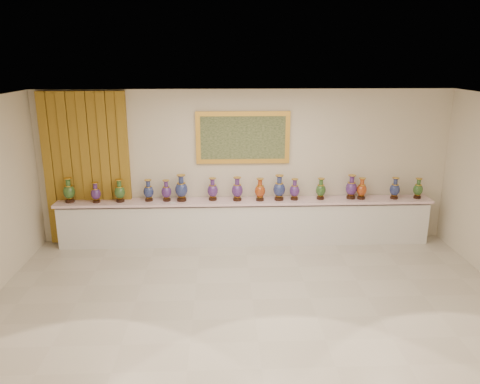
# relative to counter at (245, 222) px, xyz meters

# --- Properties ---
(ground) EXTENTS (8.00, 8.00, 0.00)m
(ground) POSITION_rel_counter_xyz_m (0.00, -2.27, -0.44)
(ground) COLOR beige
(ground) RESTS_ON ground
(room) EXTENTS (8.00, 8.00, 8.00)m
(room) POSITION_rel_counter_xyz_m (-2.55, 0.17, 1.16)
(room) COLOR beige
(room) RESTS_ON ground
(counter) EXTENTS (7.28, 0.48, 0.90)m
(counter) POSITION_rel_counter_xyz_m (0.00, 0.00, 0.00)
(counter) COLOR white
(counter) RESTS_ON ground
(vase_0) EXTENTS (0.24, 0.24, 0.48)m
(vase_0) POSITION_rel_counter_xyz_m (-3.36, -0.02, 0.68)
(vase_0) COLOR black
(vase_0) RESTS_ON counter
(vase_1) EXTENTS (0.22, 0.22, 0.40)m
(vase_1) POSITION_rel_counter_xyz_m (-2.85, -0.05, 0.64)
(vase_1) COLOR black
(vase_1) RESTS_ON counter
(vase_2) EXTENTS (0.21, 0.21, 0.44)m
(vase_2) POSITION_rel_counter_xyz_m (-2.40, -0.03, 0.66)
(vase_2) COLOR black
(vase_2) RESTS_ON counter
(vase_3) EXTENTS (0.21, 0.21, 0.42)m
(vase_3) POSITION_rel_counter_xyz_m (-1.86, 0.01, 0.65)
(vase_3) COLOR black
(vase_3) RESTS_ON counter
(vase_4) EXTENTS (0.22, 0.22, 0.41)m
(vase_4) POSITION_rel_counter_xyz_m (-1.52, -0.00, 0.65)
(vase_4) COLOR black
(vase_4) RESTS_ON counter
(vase_5) EXTENTS (0.28, 0.28, 0.52)m
(vase_5) POSITION_rel_counter_xyz_m (-1.23, -0.01, 0.70)
(vase_5) COLOR black
(vase_5) RESTS_ON counter
(vase_6) EXTENTS (0.25, 0.25, 0.44)m
(vase_6) POSITION_rel_counter_xyz_m (-0.63, 0.01, 0.66)
(vase_6) COLOR black
(vase_6) RESTS_ON counter
(vase_7) EXTENTS (0.28, 0.28, 0.46)m
(vase_7) POSITION_rel_counter_xyz_m (-0.15, -0.04, 0.67)
(vase_7) COLOR black
(vase_7) RESTS_ON counter
(vase_8) EXTENTS (0.24, 0.24, 0.44)m
(vase_8) POSITION_rel_counter_xyz_m (0.28, -0.05, 0.66)
(vase_8) COLOR black
(vase_8) RESTS_ON counter
(vase_9) EXTENTS (0.29, 0.29, 0.50)m
(vase_9) POSITION_rel_counter_xyz_m (0.66, -0.04, 0.69)
(vase_9) COLOR black
(vase_9) RESTS_ON counter
(vase_10) EXTENTS (0.21, 0.21, 0.42)m
(vase_10) POSITION_rel_counter_xyz_m (0.96, -0.03, 0.65)
(vase_10) COLOR black
(vase_10) RESTS_ON counter
(vase_11) EXTENTS (0.21, 0.21, 0.42)m
(vase_11) POSITION_rel_counter_xyz_m (1.47, -0.01, 0.65)
(vase_11) COLOR black
(vase_11) RESTS_ON counter
(vase_12) EXTENTS (0.22, 0.22, 0.47)m
(vase_12) POSITION_rel_counter_xyz_m (2.08, 0.01, 0.68)
(vase_12) COLOR black
(vase_12) RESTS_ON counter
(vase_13) EXTENTS (0.25, 0.25, 0.42)m
(vase_13) POSITION_rel_counter_xyz_m (2.27, -0.03, 0.65)
(vase_13) COLOR black
(vase_13) RESTS_ON counter
(vase_14) EXTENTS (0.25, 0.25, 0.42)m
(vase_14) POSITION_rel_counter_xyz_m (2.93, -0.04, 0.65)
(vase_14) COLOR black
(vase_14) RESTS_ON counter
(vase_15) EXTENTS (0.25, 0.25, 0.40)m
(vase_15) POSITION_rel_counter_xyz_m (3.39, -0.03, 0.64)
(vase_15) COLOR black
(vase_15) RESTS_ON counter
(label_card) EXTENTS (0.10, 0.06, 0.00)m
(label_card) POSITION_rel_counter_xyz_m (-1.39, -0.14, 0.47)
(label_card) COLOR white
(label_card) RESTS_ON counter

